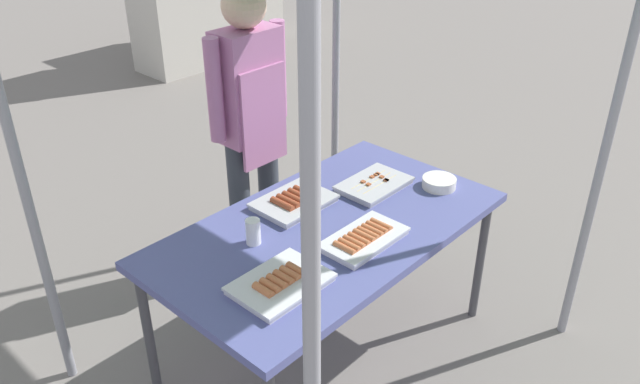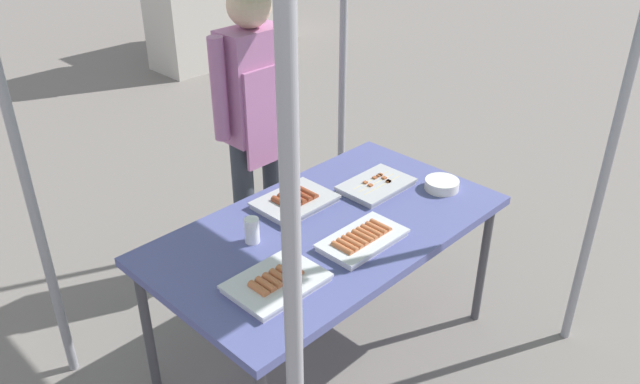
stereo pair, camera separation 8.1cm
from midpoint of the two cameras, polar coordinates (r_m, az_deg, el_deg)
name	(u,v)px [view 2 (the right image)]	position (r m, az deg, el deg)	size (l,w,h in m)	color
ground_plane	(327,351)	(3.30, 1.37, -14.06)	(18.00, 18.00, 0.00)	#66605B
stall_table	(328,235)	(2.86, 1.53, -3.89)	(1.60, 0.90, 0.75)	#4C518C
tray_grilled_sausages	(295,201)	(2.97, -1.48, -0.82)	(0.36, 0.26, 0.05)	#ADADB2
tray_meat_skewers	(376,185)	(3.13, 5.83, 0.59)	(0.35, 0.24, 0.04)	#ADADB2
tray_pork_links	(276,282)	(2.46, -2.99, -8.12)	(0.36, 0.27, 0.05)	silver
tray_spring_rolls	(362,240)	(2.71, 4.64, -4.29)	(0.38, 0.22, 0.05)	silver
condiment_bowl	(442,185)	(3.17, 11.61, 0.65)	(0.17, 0.17, 0.05)	silver
drink_cup_near_edge	(252,230)	(2.70, -5.27, -3.47)	(0.06, 0.06, 0.11)	white
vendor_woman	(255,111)	(3.42, -5.17, 7.24)	(0.52, 0.23, 1.65)	#333842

